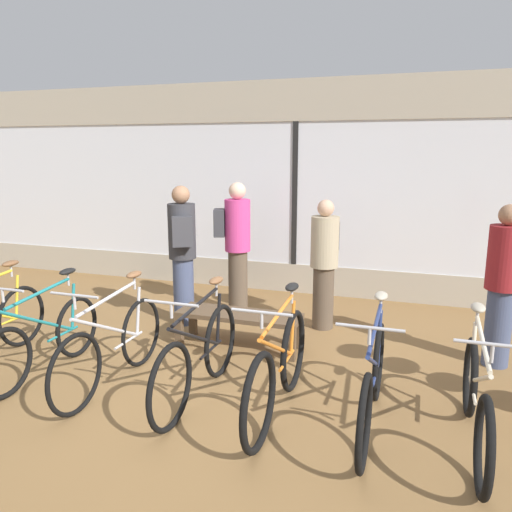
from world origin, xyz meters
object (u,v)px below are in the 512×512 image
at_px(bicycle_center, 199,357).
at_px(bicycle_center_right, 278,369).
at_px(customer_near_bench, 182,251).
at_px(bicycle_far_right, 476,401).
at_px(bicycle_right, 373,383).
at_px(customer_by_window, 325,260).
at_px(display_bench, 239,319).
at_px(customer_mid_floor, 503,283).
at_px(bicycle_center_left, 113,346).
at_px(bicycle_left, 45,338).
at_px(customer_near_rack, 236,244).

relative_size(bicycle_center, bicycle_center_right, 0.99).
bearing_deg(customer_near_bench, bicycle_far_right, -28.37).
xyz_separation_m(bicycle_center, customer_near_bench, (-1.01, 1.73, 0.56)).
bearing_deg(bicycle_right, customer_by_window, 110.45).
xyz_separation_m(bicycle_far_right, customer_near_bench, (-3.28, 1.77, 0.59)).
bearing_deg(display_bench, bicycle_right, -38.03).
bearing_deg(customer_by_window, bicycle_far_right, -54.66).
relative_size(bicycle_right, customer_mid_floor, 1.05).
height_order(bicycle_right, customer_mid_floor, customer_mid_floor).
relative_size(bicycle_center_left, customer_near_bench, 0.99).
xyz_separation_m(bicycle_far_right, customer_mid_floor, (0.34, 1.66, 0.51)).
xyz_separation_m(bicycle_left, bicycle_center, (1.65, 0.03, 0.02)).
distance_m(bicycle_center_right, customer_near_bench, 2.56).
bearing_deg(bicycle_left, customer_mid_floor, 21.14).
bearing_deg(bicycle_far_right, customer_mid_floor, 78.32).
distance_m(bicycle_center_left, display_bench, 1.49).
height_order(customer_by_window, customer_near_bench, customer_near_bench).
xyz_separation_m(bicycle_center_left, bicycle_center, (0.87, 0.03, -0.00)).
height_order(bicycle_left, bicycle_right, bicycle_right).
bearing_deg(customer_by_window, bicycle_left, -136.80).
distance_m(bicycle_center_right, customer_by_window, 2.27).
relative_size(bicycle_far_right, customer_by_window, 1.07).
bearing_deg(bicycle_center, bicycle_left, -179.05).
bearing_deg(customer_mid_floor, bicycle_center_right, -138.09).
xyz_separation_m(customer_near_rack, customer_mid_floor, (3.14, -0.74, -0.09)).
relative_size(bicycle_center_right, customer_by_window, 1.10).
xyz_separation_m(bicycle_center, customer_by_window, (0.70, 2.17, 0.47)).
relative_size(bicycle_center_left, customer_by_window, 1.08).
relative_size(customer_by_window, customer_mid_floor, 0.96).
distance_m(bicycle_center_left, customer_mid_floor, 3.88).
bearing_deg(customer_by_window, customer_mid_floor, -16.20).
distance_m(bicycle_left, display_bench, 2.01).
distance_m(bicycle_right, customer_near_rack, 3.18).
bearing_deg(display_bench, bicycle_center, -86.35).
height_order(bicycle_center, bicycle_center_right, bicycle_center_right).
distance_m(customer_mid_floor, customer_near_bench, 3.62).
xyz_separation_m(bicycle_right, customer_near_rack, (-2.04, 2.37, 0.58)).
relative_size(bicycle_center, bicycle_right, 0.99).
height_order(bicycle_left, bicycle_far_right, bicycle_far_right).
distance_m(bicycle_center, customer_near_bench, 2.08).
xyz_separation_m(display_bench, customer_near_rack, (-0.45, 1.13, 0.63)).
distance_m(bicycle_far_right, customer_by_window, 2.76).
bearing_deg(customer_mid_floor, bicycle_left, -158.86).
distance_m(bicycle_center_left, customer_by_window, 2.74).
bearing_deg(customer_near_bench, customer_mid_floor, -1.78).
relative_size(bicycle_far_right, customer_near_bench, 0.97).
xyz_separation_m(bicycle_center_right, customer_by_window, (-0.05, 2.22, 0.46)).
distance_m(customer_near_rack, customer_mid_floor, 3.23).
xyz_separation_m(customer_near_rack, customer_near_bench, (-0.48, -0.63, -0.01)).
distance_m(bicycle_center, customer_mid_floor, 3.11).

